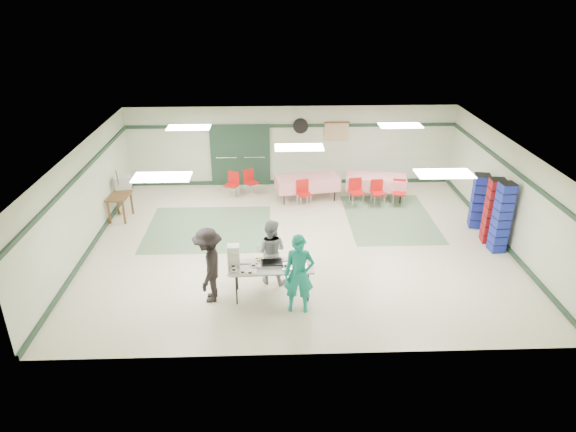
{
  "coord_description": "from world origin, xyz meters",
  "views": [
    {
      "loc": [
        -0.71,
        -12.21,
        6.44
      ],
      "look_at": [
        -0.29,
        -0.3,
        0.95
      ],
      "focal_mm": 32.0,
      "sensor_mm": 36.0,
      "label": 1
    }
  ],
  "objects_px": {
    "broom": "(120,191)",
    "volunteer_grey": "(271,251)",
    "chair_loose_a": "(250,180)",
    "crate_stack_blue_b": "(502,218)",
    "chair_c": "(399,190)",
    "chair_d": "(303,191)",
    "printer_table": "(119,199)",
    "chair_loose_b": "(233,182)",
    "volunteer_teal": "(299,274)",
    "crate_stack_blue_a": "(479,201)",
    "dining_table_a": "(376,182)",
    "chair_a": "(377,190)",
    "dining_table_b": "(307,183)",
    "office_printer": "(123,182)",
    "crate_stack_red": "(493,211)",
    "volunteer_dark": "(209,265)",
    "serving_table": "(272,268)",
    "chair_b": "(356,189)"
  },
  "relations": [
    {
      "from": "volunteer_dark",
      "to": "dining_table_a",
      "type": "distance_m",
      "value": 7.36
    },
    {
      "from": "volunteer_dark",
      "to": "crate_stack_blue_a",
      "type": "xyz_separation_m",
      "value": [
        7.23,
        3.46,
        -0.07
      ]
    },
    {
      "from": "volunteer_grey",
      "to": "dining_table_a",
      "type": "xyz_separation_m",
      "value": [
        3.39,
        4.92,
        -0.22
      ]
    },
    {
      "from": "chair_b",
      "to": "crate_stack_red",
      "type": "height_order",
      "value": "crate_stack_red"
    },
    {
      "from": "printer_table",
      "to": "chair_loose_b",
      "type": "bearing_deg",
      "value": 30.92
    },
    {
      "from": "chair_loose_a",
      "to": "printer_table",
      "type": "bearing_deg",
      "value": 168.97
    },
    {
      "from": "dining_table_b",
      "to": "chair_a",
      "type": "bearing_deg",
      "value": -24.21
    },
    {
      "from": "dining_table_a",
      "to": "chair_loose_b",
      "type": "bearing_deg",
      "value": -174.03
    },
    {
      "from": "volunteer_grey",
      "to": "serving_table",
      "type": "bearing_deg",
      "value": 108.18
    },
    {
      "from": "broom",
      "to": "volunteer_grey",
      "type": "bearing_deg",
      "value": -40.98
    },
    {
      "from": "chair_d",
      "to": "serving_table",
      "type": "bearing_deg",
      "value": -116.97
    },
    {
      "from": "chair_d",
      "to": "printer_table",
      "type": "relative_size",
      "value": 0.96
    },
    {
      "from": "dining_table_b",
      "to": "volunteer_grey",
      "type": "bearing_deg",
      "value": -112.99
    },
    {
      "from": "volunteer_dark",
      "to": "broom",
      "type": "relative_size",
      "value": 1.25
    },
    {
      "from": "chair_d",
      "to": "office_printer",
      "type": "xyz_separation_m",
      "value": [
        -5.44,
        -0.13,
        0.4
      ]
    },
    {
      "from": "chair_d",
      "to": "office_printer",
      "type": "distance_m",
      "value": 5.45
    },
    {
      "from": "volunteer_teal",
      "to": "volunteer_dark",
      "type": "xyz_separation_m",
      "value": [
        -1.92,
        0.48,
        -0.02
      ]
    },
    {
      "from": "chair_loose_a",
      "to": "chair_d",
      "type": "bearing_deg",
      "value": -67.8
    },
    {
      "from": "crate_stack_blue_a",
      "to": "broom",
      "type": "height_order",
      "value": "crate_stack_blue_a"
    },
    {
      "from": "volunteer_grey",
      "to": "chair_c",
      "type": "height_order",
      "value": "volunteer_grey"
    },
    {
      "from": "dining_table_b",
      "to": "chair_c",
      "type": "xyz_separation_m",
      "value": [
        2.82,
        -0.57,
        -0.06
      ]
    },
    {
      "from": "volunteer_teal",
      "to": "dining_table_b",
      "type": "relative_size",
      "value": 0.84
    },
    {
      "from": "volunteer_teal",
      "to": "chair_c",
      "type": "distance_m",
      "value": 6.52
    },
    {
      "from": "volunteer_teal",
      "to": "crate_stack_blue_a",
      "type": "relative_size",
      "value": 1.12
    },
    {
      "from": "chair_d",
      "to": "crate_stack_blue_b",
      "type": "bearing_deg",
      "value": -47.81
    },
    {
      "from": "dining_table_b",
      "to": "broom",
      "type": "xyz_separation_m",
      "value": [
        -5.68,
        -0.88,
        0.14
      ]
    },
    {
      "from": "chair_d",
      "to": "chair_loose_a",
      "type": "height_order",
      "value": "chair_d"
    },
    {
      "from": "chair_a",
      "to": "chair_loose_b",
      "type": "xyz_separation_m",
      "value": [
        -4.55,
        0.85,
        0.01
      ]
    },
    {
      "from": "crate_stack_red",
      "to": "broom",
      "type": "height_order",
      "value": "crate_stack_red"
    },
    {
      "from": "volunteer_grey",
      "to": "volunteer_dark",
      "type": "distance_m",
      "value": 1.51
    },
    {
      "from": "chair_loose_a",
      "to": "broom",
      "type": "distance_m",
      "value": 4.07
    },
    {
      "from": "crate_stack_blue_b",
      "to": "chair_c",
      "type": "bearing_deg",
      "value": 121.41
    },
    {
      "from": "crate_stack_red",
      "to": "serving_table",
      "type": "bearing_deg",
      "value": -157.64
    },
    {
      "from": "chair_loose_a",
      "to": "chair_loose_b",
      "type": "height_order",
      "value": "same"
    },
    {
      "from": "chair_b",
      "to": "chair_c",
      "type": "height_order",
      "value": "chair_b"
    },
    {
      "from": "dining_table_b",
      "to": "chair_d",
      "type": "xyz_separation_m",
      "value": [
        -0.16,
        -0.57,
        -0.04
      ]
    },
    {
      "from": "serving_table",
      "to": "volunteer_grey",
      "type": "distance_m",
      "value": 0.61
    },
    {
      "from": "volunteer_dark",
      "to": "chair_c",
      "type": "relative_size",
      "value": 2.05
    },
    {
      "from": "serving_table",
      "to": "volunteer_grey",
      "type": "height_order",
      "value": "volunteer_grey"
    },
    {
      "from": "printer_table",
      "to": "volunteer_teal",
      "type": "bearing_deg",
      "value": -39.1
    },
    {
      "from": "dining_table_b",
      "to": "chair_a",
      "type": "xyz_separation_m",
      "value": [
        2.15,
        -0.57,
        -0.06
      ]
    },
    {
      "from": "volunteer_dark",
      "to": "printer_table",
      "type": "bearing_deg",
      "value": -143.42
    },
    {
      "from": "volunteer_grey",
      "to": "crate_stack_blue_b",
      "type": "relative_size",
      "value": 0.83
    },
    {
      "from": "chair_loose_b",
      "to": "dining_table_a",
      "type": "bearing_deg",
      "value": 20.47
    },
    {
      "from": "chair_loose_a",
      "to": "office_printer",
      "type": "height_order",
      "value": "office_printer"
    },
    {
      "from": "chair_a",
      "to": "broom",
      "type": "distance_m",
      "value": 7.84
    },
    {
      "from": "chair_loose_b",
      "to": "crate_stack_blue_b",
      "type": "xyz_separation_m",
      "value": [
        7.1,
        -3.92,
        0.43
      ]
    },
    {
      "from": "volunteer_teal",
      "to": "chair_loose_b",
      "type": "bearing_deg",
      "value": 111.22
    },
    {
      "from": "chair_loose_a",
      "to": "broom",
      "type": "relative_size",
      "value": 0.62
    },
    {
      "from": "dining_table_b",
      "to": "chair_loose_a",
      "type": "height_order",
      "value": "chair_loose_a"
    }
  ]
}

